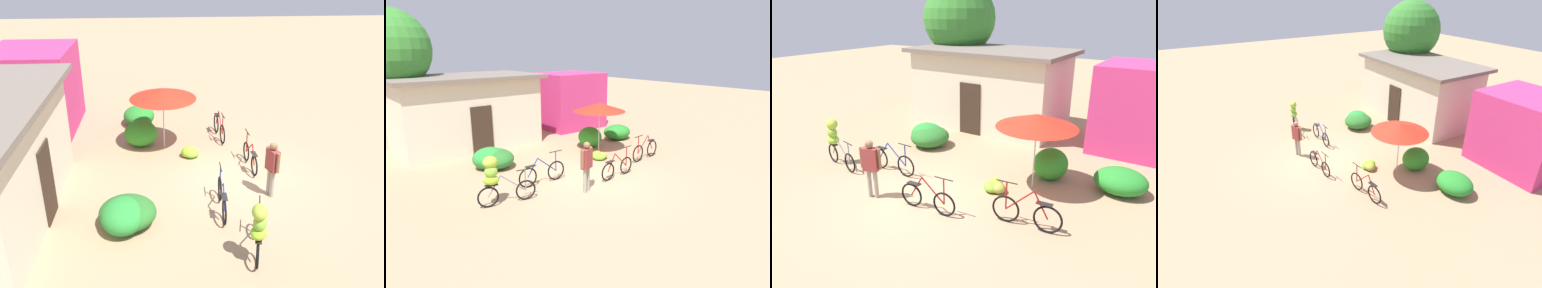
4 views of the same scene
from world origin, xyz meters
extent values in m
plane|color=tan|center=(0.00, 0.00, 0.00)|extent=(60.00, 60.00, 0.00)
cube|color=beige|center=(-1.50, 6.68, 1.49)|extent=(5.84, 3.15, 2.97)
cube|color=#72665B|center=(-1.50, 6.68, 3.05)|extent=(6.34, 3.65, 0.16)
cube|color=#332319|center=(-1.50, 5.09, 1.00)|extent=(0.90, 0.06, 2.00)
cube|color=#CB3271|center=(4.45, 6.87, 1.48)|extent=(3.20, 2.80, 2.96)
cylinder|color=brown|center=(-3.93, 7.96, 1.62)|extent=(0.38, 0.38, 3.24)
sphere|color=#347E2D|center=(-3.93, 7.96, 4.22)|extent=(3.26, 3.26, 3.26)
ellipsoid|color=#2A8B36|center=(-2.14, 3.25, 0.39)|extent=(1.25, 1.06, 0.79)
ellipsoid|color=#2A6E29|center=(-1.95, 3.16, 0.35)|extent=(1.35, 1.41, 0.71)
ellipsoid|color=#2C8D24|center=(2.60, 3.03, 0.45)|extent=(0.98, 1.11, 0.89)
ellipsoid|color=#27872B|center=(4.50, 3.19, 0.35)|extent=(1.39, 1.16, 0.70)
cylinder|color=beige|center=(2.40, 2.25, 1.01)|extent=(0.04, 0.04, 2.01)
cone|color=red|center=(2.40, 2.25, 1.91)|extent=(2.17, 2.17, 0.35)
torus|color=black|center=(-2.56, 0.07, 0.30)|extent=(0.60, 0.18, 0.61)
torus|color=black|center=(-3.62, 0.30, 0.30)|extent=(0.60, 0.18, 0.61)
cylinder|color=slate|center=(-3.43, 0.26, 0.59)|extent=(0.41, 0.12, 0.59)
cylinder|color=slate|center=(-2.90, 0.15, 0.59)|extent=(0.72, 0.19, 0.59)
cylinder|color=black|center=(-2.56, 0.07, 0.93)|extent=(0.50, 0.13, 0.03)
cylinder|color=slate|center=(-2.56, 0.07, 0.62)|extent=(0.04, 0.04, 0.63)
cube|color=black|center=(-3.51, 0.28, 0.64)|extent=(0.38, 0.21, 0.02)
ellipsoid|color=#88C028|center=(-3.51, 0.29, 0.78)|extent=(0.53, 0.49, 0.27)
ellipsoid|color=#7DB837|center=(-3.50, 0.27, 1.03)|extent=(0.42, 0.37, 0.34)
ellipsoid|color=#9BBE39|center=(-3.50, 0.30, 1.30)|extent=(0.46, 0.40, 0.33)
torus|color=black|center=(-0.95, 0.78, 0.33)|extent=(0.66, 0.06, 0.66)
torus|color=black|center=(-2.03, 0.80, 0.33)|extent=(0.66, 0.06, 0.66)
cylinder|color=navy|center=(-1.84, 0.80, 0.61)|extent=(0.41, 0.05, 0.59)
cylinder|color=navy|center=(-1.30, 0.78, 0.61)|extent=(0.73, 0.05, 0.60)
cylinder|color=black|center=(-0.95, 0.78, 0.99)|extent=(0.50, 0.04, 0.03)
cylinder|color=navy|center=(-0.95, 0.78, 0.66)|extent=(0.04, 0.04, 0.66)
cube|color=black|center=(-1.92, 0.80, 0.69)|extent=(0.36, 0.15, 0.02)
torus|color=black|center=(1.27, -0.34, 0.31)|extent=(0.62, 0.09, 0.62)
torus|color=black|center=(0.32, -0.41, 0.31)|extent=(0.62, 0.09, 0.62)
cylinder|color=maroon|center=(0.49, -0.40, 0.59)|extent=(0.37, 0.06, 0.57)
cylinder|color=maroon|center=(0.96, -0.36, 0.59)|extent=(0.65, 0.08, 0.58)
cylinder|color=black|center=(1.27, -0.34, 0.98)|extent=(0.50, 0.07, 0.03)
cylinder|color=maroon|center=(1.27, -0.34, 0.64)|extent=(0.04, 0.04, 0.67)
cube|color=black|center=(0.42, -0.40, 0.65)|extent=(0.37, 0.17, 0.02)
torus|color=black|center=(2.60, 0.25, 0.33)|extent=(0.67, 0.12, 0.67)
torus|color=black|center=(3.58, 0.35, 0.33)|extent=(0.67, 0.12, 0.67)
cylinder|color=maroon|center=(3.41, 0.33, 0.64)|extent=(0.38, 0.07, 0.62)
cylinder|color=maroon|center=(2.92, 0.28, 0.64)|extent=(0.66, 0.10, 0.63)
cylinder|color=black|center=(2.60, 0.25, 1.02)|extent=(0.50, 0.08, 0.03)
cylinder|color=maroon|center=(2.60, 0.25, 0.68)|extent=(0.04, 0.04, 0.69)
cube|color=black|center=(3.48, 0.34, 0.70)|extent=(0.37, 0.18, 0.02)
ellipsoid|color=#7DC425|center=(1.64, 1.53, 0.17)|extent=(0.44, 0.39, 0.33)
ellipsoid|color=#959A39|center=(1.76, 1.40, 0.14)|extent=(0.59, 0.55, 0.29)
ellipsoid|color=#78C32F|center=(1.59, 1.37, 0.14)|extent=(0.64, 0.67, 0.28)
cylinder|color=gray|center=(-0.90, -0.65, 0.39)|extent=(0.11, 0.11, 0.77)
cylinder|color=gray|center=(-0.73, -0.59, 0.39)|extent=(0.11, 0.11, 0.77)
cube|color=maroon|center=(-0.82, -0.62, 1.07)|extent=(0.44, 0.32, 0.61)
cylinder|color=brown|center=(-1.06, -0.71, 1.11)|extent=(0.08, 0.08, 0.55)
cylinder|color=brown|center=(-0.58, -0.54, 1.11)|extent=(0.08, 0.08, 0.55)
sphere|color=brown|center=(-0.82, -0.62, 1.48)|extent=(0.21, 0.21, 0.21)
camera|label=1|loc=(-10.70, 2.16, 6.31)|focal=39.98mm
camera|label=2|loc=(-7.34, -7.98, 4.29)|focal=32.19mm
camera|label=3|loc=(5.85, -6.36, 4.68)|focal=34.01mm
camera|label=4|loc=(10.50, -4.73, 6.79)|focal=29.15mm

